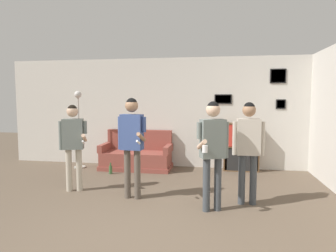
{
  "coord_description": "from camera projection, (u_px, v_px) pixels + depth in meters",
  "views": [
    {
      "loc": [
        1.08,
        -3.41,
        1.7
      ],
      "look_at": [
        0.17,
        1.97,
        1.2
      ],
      "focal_mm": 32.0,
      "sensor_mm": 36.0,
      "label": 1
    }
  ],
  "objects": [
    {
      "name": "bookshelf",
      "position": [
        241.0,
        147.0,
        7.04
      ],
      "size": [
        0.81,
        0.3,
        1.13
      ],
      "color": "brown",
      "rests_on": "ground_plane"
    },
    {
      "name": "person_spectator_near_bookshelf",
      "position": [
        248.0,
        142.0,
        4.74
      ],
      "size": [
        0.5,
        0.21,
        1.64
      ],
      "color": "#3D4247",
      "rests_on": "ground_plane"
    },
    {
      "name": "bottle_on_floor",
      "position": [
        111.0,
        169.0,
        6.77
      ],
      "size": [
        0.07,
        0.07,
        0.25
      ],
      "color": "#3D6638",
      "rests_on": "ground_plane"
    },
    {
      "name": "person_player_foreground_center",
      "position": [
        132.0,
        137.0,
        5.03
      ],
      "size": [
        0.5,
        0.48,
        1.71
      ],
      "color": "brown",
      "rests_on": "ground_plane"
    },
    {
      "name": "couch",
      "position": [
        137.0,
        156.0,
        7.29
      ],
      "size": [
        1.7,
        0.8,
        0.92
      ],
      "color": "brown",
      "rests_on": "ground_plane"
    },
    {
      "name": "drinking_cup",
      "position": [
        241.0,
        121.0,
        6.99
      ],
      "size": [
        0.08,
        0.08,
        0.11
      ],
      "color": "white",
      "rests_on": "bookshelf"
    },
    {
      "name": "person_player_foreground_left",
      "position": [
        73.0,
        139.0,
        5.45
      ],
      "size": [
        0.56,
        0.4,
        1.59
      ],
      "color": "#B7AD99",
      "rests_on": "ground_plane"
    },
    {
      "name": "ground_plane",
      "position": [
        128.0,
        237.0,
        3.68
      ],
      "size": [
        20.0,
        20.0,
        0.0
      ],
      "primitive_type": "plane",
      "color": "brown"
    },
    {
      "name": "person_watcher_holding_cup",
      "position": [
        213.0,
        144.0,
        4.45
      ],
      "size": [
        0.47,
        0.53,
        1.66
      ],
      "color": "#3D4247",
      "rests_on": "ground_plane"
    },
    {
      "name": "wall_back",
      "position": [
        175.0,
        113.0,
        7.46
      ],
      "size": [
        8.73,
        0.08,
        2.7
      ],
      "color": "beige",
      "rests_on": "ground_plane"
    },
    {
      "name": "floor_lamp",
      "position": [
        79.0,
        119.0,
        7.28
      ],
      "size": [
        0.28,
        0.28,
        1.89
      ],
      "color": "#ADA89E",
      "rests_on": "ground_plane"
    }
  ]
}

